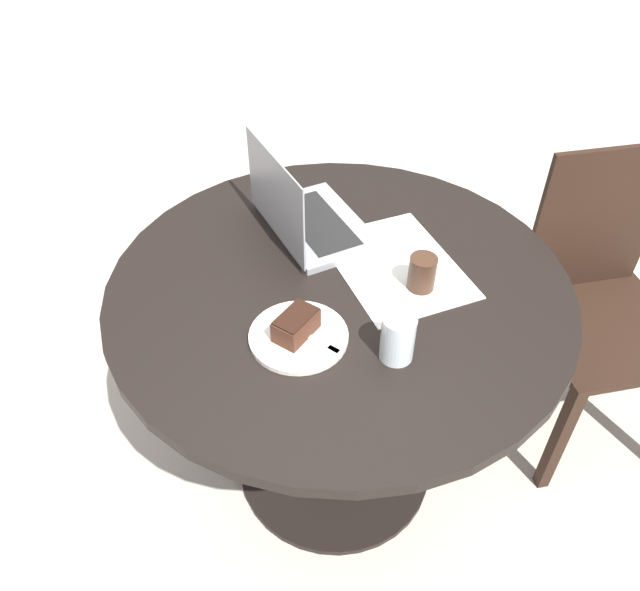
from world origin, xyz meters
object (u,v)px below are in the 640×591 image
(plate, at_px, (299,336))
(coffee_glass, at_px, (422,273))
(laptop, at_px, (306,217))
(chair, at_px, (598,305))

(plate, relative_size, coffee_glass, 2.43)
(plate, xyz_separation_m, laptop, (-0.26, 0.29, 0.04))
(coffee_glass, distance_m, laptop, 0.35)
(plate, distance_m, laptop, 0.39)
(plate, distance_m, coffee_glass, 0.33)
(chair, bearing_deg, coffee_glass, 11.81)
(chair, bearing_deg, laptop, -9.47)
(plate, relative_size, laptop, 0.55)
(coffee_glass, relative_size, laptop, 0.23)
(chair, relative_size, laptop, 2.41)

